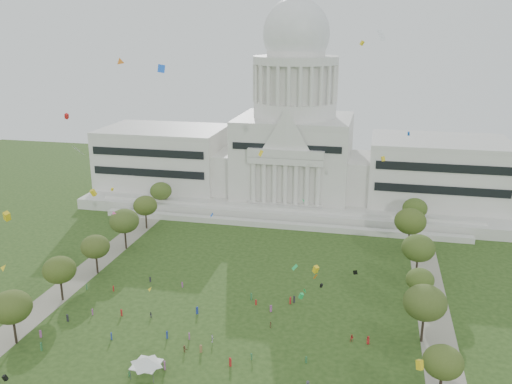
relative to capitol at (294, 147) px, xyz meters
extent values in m
plane|color=#274216|center=(0.00, -113.59, -22.30)|extent=(400.00, 400.00, 0.00)
cube|color=silver|center=(0.00, 1.41, -20.30)|extent=(160.00, 60.00, 4.00)
cube|color=silver|center=(0.00, -31.59, -21.30)|extent=(130.00, 3.00, 2.00)
cube|color=silver|center=(0.00, -23.59, -19.80)|extent=(140.00, 3.00, 5.00)
cube|color=silver|center=(-55.00, 0.41, -7.30)|extent=(50.00, 34.00, 22.00)
cube|color=silver|center=(55.00, 0.41, -7.30)|extent=(50.00, 34.00, 22.00)
cube|color=silver|center=(-27.00, -1.59, -10.30)|extent=(12.00, 26.00, 16.00)
cube|color=silver|center=(27.00, -1.59, -10.30)|extent=(12.00, 26.00, 16.00)
cube|color=silver|center=(0.00, 0.41, -4.30)|extent=(44.00, 38.00, 28.00)
cube|color=silver|center=(0.00, -19.59, -1.10)|extent=(28.00, 3.00, 2.40)
cube|color=black|center=(-55.00, -16.79, -5.30)|extent=(46.00, 0.40, 11.00)
cube|color=black|center=(55.00, -16.79, -5.30)|extent=(46.00, 0.40, 11.00)
cylinder|color=silver|center=(0.00, 0.41, 15.10)|extent=(32.00, 32.00, 6.00)
cylinder|color=silver|center=(0.00, 0.41, 25.10)|extent=(28.00, 28.00, 14.00)
cylinder|color=silver|center=(0.00, 0.41, 33.60)|extent=(32.40, 32.40, 3.00)
cylinder|color=silver|center=(0.00, 0.41, 39.10)|extent=(22.00, 22.00, 8.00)
ellipsoid|color=silver|center=(0.00, 0.41, 43.10)|extent=(25.00, 25.00, 26.20)
cube|color=gray|center=(-48.00, -83.59, -22.28)|extent=(8.00, 160.00, 0.04)
cube|color=gray|center=(48.00, -83.59, -22.28)|extent=(8.00, 160.00, 0.04)
cylinder|color=black|center=(-44.07, -116.55, -19.42)|extent=(0.56, 0.56, 5.75)
ellipsoid|color=#3B4C19|center=(-44.07, -116.55, -13.33)|extent=(8.86, 8.86, 7.25)
ellipsoid|color=#3E511B|center=(46.22, -115.34, -14.62)|extent=(7.58, 7.58, 6.20)
cylinder|color=black|center=(-45.04, -96.29, -19.56)|extent=(0.56, 0.56, 5.47)
ellipsoid|color=#374A15|center=(-45.04, -96.29, -13.77)|extent=(8.42, 8.42, 6.89)
cylinder|color=black|center=(44.17, -96.15, -19.19)|extent=(0.56, 0.56, 6.20)
ellipsoid|color=#36481B|center=(44.17, -96.15, -12.62)|extent=(9.55, 9.55, 7.82)
cylinder|color=black|center=(-44.09, -79.67, -19.66)|extent=(0.56, 0.56, 5.27)
ellipsoid|color=#394819|center=(-44.09, -79.67, -14.07)|extent=(8.12, 8.12, 6.65)
cylinder|color=black|center=(44.40, -79.10, -20.02)|extent=(0.56, 0.56, 4.56)
ellipsoid|color=#37501A|center=(44.40, -79.10, -15.19)|extent=(7.01, 7.01, 5.74)
cylinder|color=black|center=(-44.08, -61.17, -19.28)|extent=(0.56, 0.56, 6.03)
ellipsoid|color=#374C1B|center=(-44.08, -61.17, -12.89)|extent=(9.29, 9.29, 7.60)
cylinder|color=black|center=(44.76, -63.55, -19.31)|extent=(0.56, 0.56, 5.97)
ellipsoid|color=#324A17|center=(44.76, -63.55, -12.99)|extent=(9.19, 9.19, 7.52)
cylinder|color=black|center=(-45.22, -42.58, -19.59)|extent=(0.56, 0.56, 5.41)
ellipsoid|color=#3F5019|center=(-45.22, -42.58, -13.86)|extent=(8.33, 8.33, 6.81)
cylinder|color=black|center=(43.49, -43.40, -19.11)|extent=(0.56, 0.56, 6.37)
ellipsoid|color=#374B15|center=(43.49, -43.40, -12.35)|extent=(9.82, 9.82, 8.03)
cylinder|color=black|center=(-46.87, -24.45, -19.64)|extent=(0.56, 0.56, 5.32)
ellipsoid|color=#365019|center=(-46.87, -24.45, -14.00)|extent=(8.19, 8.19, 6.70)
cylinder|color=black|center=(45.96, -25.46, -19.56)|extent=(0.56, 0.56, 5.47)
ellipsoid|color=#324D15|center=(45.96, -25.46, -13.77)|extent=(8.42, 8.42, 6.89)
cylinder|color=#4C4C4C|center=(-13.42, -123.22, -21.21)|extent=(0.12, 0.12, 2.16)
cylinder|color=#4C4C4C|center=(-8.57, -123.22, -21.21)|extent=(0.12, 0.12, 2.16)
cylinder|color=#4C4C4C|center=(-13.42, -118.37, -21.21)|extent=(0.12, 0.12, 2.16)
cylinder|color=#4C4C4C|center=(-8.57, -118.37, -21.21)|extent=(0.12, 0.12, 2.16)
cube|color=white|center=(-10.99, -120.79, -20.04)|extent=(5.58, 5.58, 0.17)
pyramid|color=white|center=(-10.99, -120.79, -19.09)|extent=(7.81, 7.81, 1.73)
imported|color=#B21E1E|center=(32.52, -99.81, -21.33)|extent=(1.12, 1.08, 1.94)
imported|color=#B21E1E|center=(28.97, -99.64, -21.42)|extent=(0.95, 0.71, 1.75)
imported|color=#33723F|center=(8.57, -111.36, -21.50)|extent=(1.02, 1.14, 1.58)
imported|color=silver|center=(-1.50, -106.66, -21.33)|extent=(1.02, 1.28, 1.92)
imported|color=olive|center=(-6.24, -111.64, -21.48)|extent=(1.55, 1.41, 1.62)
imported|color=#33723F|center=(-13.81, -122.92, -21.40)|extent=(0.77, 0.65, 1.80)
imported|color=#4C4C51|center=(-19.22, -99.55, -21.56)|extent=(0.81, 0.62, 1.47)
imported|color=olive|center=(10.05, -97.83, -21.51)|extent=(0.83, 1.05, 1.58)
cube|color=#994C8C|center=(-40.13, -113.28, -21.41)|extent=(0.55, 0.49, 1.78)
cube|color=#B21E1E|center=(4.81, -114.51, -21.33)|extent=(0.58, 0.59, 1.94)
cube|color=#26262B|center=(13.58, -84.61, -21.37)|extent=(0.55, 0.41, 1.84)
cube|color=#994C8C|center=(-33.65, -101.57, -21.49)|extent=(0.39, 0.49, 1.61)
cube|color=#26262B|center=(-27.13, -81.54, -21.57)|extent=(0.42, 0.45, 1.45)
cube|color=#33723F|center=(-36.84, -117.98, -21.33)|extent=(0.46, 0.58, 1.93)
cube|color=#994C8C|center=(-17.36, -82.64, -21.55)|extent=(0.46, 0.45, 1.49)
cube|color=#33723F|center=(-42.00, -89.50, -21.55)|extent=(0.40, 0.46, 1.49)
cube|color=#994C8C|center=(-8.06, -118.55, -21.32)|extent=(0.52, 0.60, 1.94)
cube|color=#B21E1E|center=(4.33, -87.96, -21.57)|extent=(0.45, 0.41, 1.45)
cube|color=#B21E1E|center=(12.73, -85.43, -21.36)|extent=(0.38, 0.54, 1.87)
cube|color=#33723F|center=(20.02, -109.91, -21.55)|extent=(0.46, 0.45, 1.49)
cube|color=navy|center=(-8.82, -95.45, -21.37)|extent=(0.53, 0.58, 1.86)
cube|color=navy|center=(-23.99, -110.63, -21.45)|extent=(0.46, 0.52, 1.68)
cube|color=olive|center=(-2.70, -111.06, -21.40)|extent=(0.51, 0.36, 1.79)
cube|color=navy|center=(-11.94, -107.40, -21.41)|extent=(0.36, 0.51, 1.78)
cube|color=#994C8C|center=(8.68, -90.50, -21.40)|extent=(0.54, 0.54, 1.78)
cube|color=#33723F|center=(2.53, -85.46, -21.38)|extent=(0.55, 0.56, 1.83)
cube|color=#994C8C|center=(-6.92, -106.70, -21.50)|extent=(0.42, 0.49, 1.59)
cube|color=#26262B|center=(-37.94, -105.67, -21.39)|extent=(0.55, 0.45, 1.82)
cube|color=#B21E1E|center=(-26.55, -100.36, -21.45)|extent=(0.53, 0.50, 1.70)
cube|color=#B21E1E|center=(-34.50, -88.87, -21.54)|extent=(0.34, 0.45, 1.50)
camera|label=1|loc=(31.26, -208.17, 44.89)|focal=38.00mm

